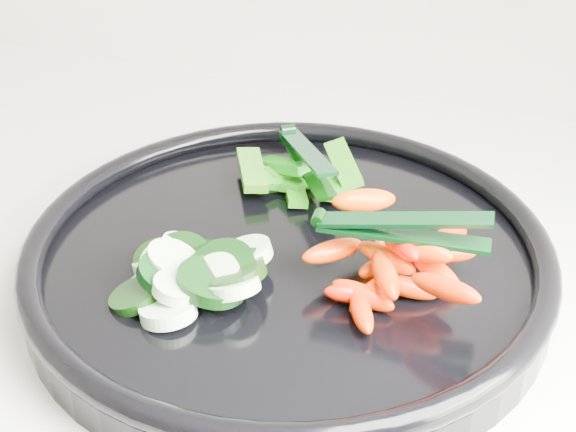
% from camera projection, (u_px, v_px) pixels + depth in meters
% --- Properties ---
extents(veggie_tray, '(0.46, 0.46, 0.04)m').
position_uv_depth(veggie_tray, '(288.00, 257.00, 0.57)').
color(veggie_tray, black).
rests_on(veggie_tray, counter).
extents(cucumber_pile, '(0.12, 0.12, 0.04)m').
position_uv_depth(cucumber_pile, '(191.00, 270.00, 0.54)').
color(cucumber_pile, black).
rests_on(cucumber_pile, veggie_tray).
extents(carrot_pile, '(0.13, 0.14, 0.05)m').
position_uv_depth(carrot_pile, '(396.00, 260.00, 0.53)').
color(carrot_pile, '#F21C00').
rests_on(carrot_pile, veggie_tray).
extents(pepper_pile, '(0.11, 0.09, 0.04)m').
position_uv_depth(pepper_pile, '(298.00, 176.00, 0.65)').
color(pepper_pile, '#16700A').
rests_on(pepper_pile, veggie_tray).
extents(tong_carrot, '(0.11, 0.02, 0.02)m').
position_uv_depth(tong_carrot, '(398.00, 227.00, 0.51)').
color(tong_carrot, black).
rests_on(tong_carrot, carrot_pile).
extents(tong_pepper, '(0.08, 0.10, 0.02)m').
position_uv_depth(tong_pepper, '(305.00, 156.00, 0.64)').
color(tong_pepper, black).
rests_on(tong_pepper, pepper_pile).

